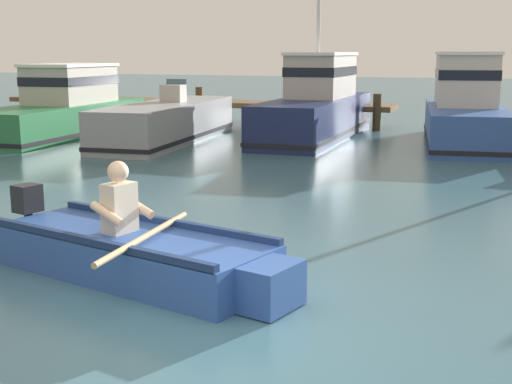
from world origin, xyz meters
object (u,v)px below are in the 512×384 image
(moored_boat_blue, at_px, (465,110))
(moored_boat_grey, at_px, (167,123))
(rowboat_with_person, at_px, (136,253))
(moored_boat_green, at_px, (64,109))
(moored_boat_navy, at_px, (317,106))

(moored_boat_blue, bearing_deg, moored_boat_grey, -162.72)
(rowboat_with_person, xyz_separation_m, moored_boat_grey, (-4.85, 9.99, 0.23))
(moored_boat_green, xyz_separation_m, moored_boat_grey, (3.30, -0.22, -0.25))
(moored_boat_grey, bearing_deg, moored_boat_blue, 17.28)
(moored_boat_green, bearing_deg, moored_boat_navy, 16.92)
(rowboat_with_person, height_order, moored_boat_green, moored_boat_green)
(moored_boat_green, distance_m, moored_boat_navy, 6.97)
(rowboat_with_person, bearing_deg, moored_boat_navy, 96.90)
(moored_boat_grey, distance_m, moored_boat_navy, 4.07)
(rowboat_with_person, distance_m, moored_boat_navy, 12.34)
(moored_boat_blue, bearing_deg, moored_boat_navy, 179.88)
(rowboat_with_person, xyz_separation_m, moored_boat_navy, (-1.48, 12.24, 0.60))
(moored_boat_navy, bearing_deg, moored_boat_blue, -0.12)
(moored_boat_navy, bearing_deg, moored_boat_green, -163.08)
(moored_boat_grey, xyz_separation_m, moored_boat_blue, (7.21, 2.24, 0.36))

